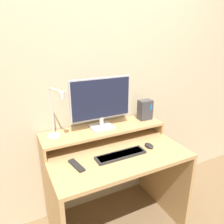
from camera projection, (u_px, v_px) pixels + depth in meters
name	position (u px, v px, depth m)	size (l,w,h in m)	color
wall_back	(95.00, 83.00, 1.94)	(6.00, 0.05, 2.50)	beige
desk	(115.00, 175.00, 1.85)	(1.09, 0.72, 0.78)	tan
monitor_shelf	(104.00, 130.00, 1.91)	(1.09, 0.30, 0.11)	tan
monitor	(101.00, 102.00, 1.83)	(0.54, 0.16, 0.44)	#BCBCC1
desk_lamp	(56.00, 116.00, 1.65)	(0.12, 0.21, 0.40)	silver
router_dock	(145.00, 110.00, 2.07)	(0.13, 0.09, 0.19)	#3D3D42
keyboard	(120.00, 155.00, 1.68)	(0.40, 0.11, 0.02)	#282828
mouse	(149.00, 145.00, 1.81)	(0.06, 0.09, 0.03)	black
remote_control	(76.00, 165.00, 1.55)	(0.08, 0.18, 0.02)	black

